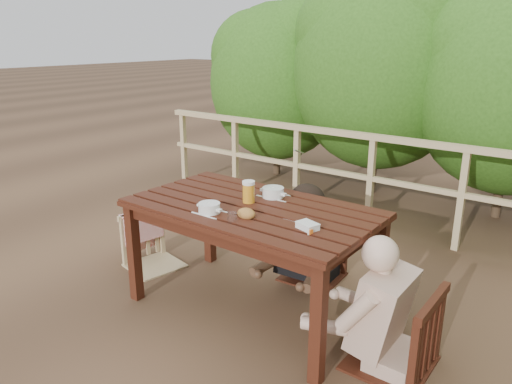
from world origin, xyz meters
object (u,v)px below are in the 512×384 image
Objects in this scene: butter_tub at (307,227)px; chair_far at (314,226)px; chair_right at (396,292)px; soup_far at (273,193)px; chair_left at (152,220)px; beer_glass at (249,193)px; tumbler at (232,218)px; woman at (316,204)px; soup_near at (209,209)px; bread_roll at (246,214)px; diner_right at (404,266)px; table at (252,260)px.

chair_far is at bearing 134.32° from butter_tub.
butter_tub is (-0.54, -0.14, 0.32)m from chair_right.
chair_left is at bearing -169.50° from soup_far.
beer_glass is 0.63m from butter_tub.
tumbler is 0.49m from butter_tub.
chair_right is 0.77× the size of woman.
soup_near is at bearing -103.94° from beer_glass.
beer_glass is (-0.17, -0.65, 0.42)m from chair_far.
soup_far is at bearing 102.57° from bread_roll.
soup_near is at bearing 102.52° from diner_right.
chair_far is 3.47× the size of soup_far.
tumbler is (0.22, -0.03, -0.01)m from soup_near.
chair_right is 7.76× the size of bread_roll.
chair_far is at bearing 81.32° from table.
soup_near reaches higher than chair_left.
chair_right is 0.74× the size of diner_right.
soup_far is at bearing 87.21° from table.
bread_roll reaches higher than butter_tub.
beer_glass reaches higher than table.
soup_near is at bearing 172.99° from tumbler.
tumbler is at bearing -105.68° from bread_roll.
bread_roll is at bearing 74.32° from tumbler.
soup_far reaches higher than table.
chair_right is 1.20m from beer_glass.
beer_glass reaches higher than soup_near.
bread_roll reaches higher than tumbler.
table is 1.08m from chair_right.
chair_right is at bearing 89.77° from diner_right.
chair_far is at bearing -125.86° from chair_right.
butter_tub is at bearing 8.32° from bread_roll.
chair_far is 1.24m from diner_right.
tumbler is (-0.03, -1.03, 0.18)m from woman.
beer_glass is at bearing -179.85° from butter_tub.
beer_glass is 1.30× the size of butter_tub.
woman is at bearing 81.56° from table.
chair_left is 1.70m from butter_tub.
chair_left is 1.21m from soup_far.
woman reaches higher than chair_left.
butter_tub is (0.43, -0.85, 0.18)m from woman.
soup_near is at bearing -108.10° from chair_far.
chair_right reaches higher than soup_far.
bread_roll reaches higher than table.
tumbler is at bearing -75.47° from table.
bread_roll is at bearing -89.53° from chair_left.
chair_far reaches higher than chair_left.
table is 12.96× the size of butter_tub.
chair_right is (0.97, -0.70, 0.04)m from chair_far.
soup_near is (0.97, -0.32, 0.40)m from chair_left.
chair_left is 1.41m from woman.
bread_roll is (0.00, -0.90, 0.37)m from chair_far.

